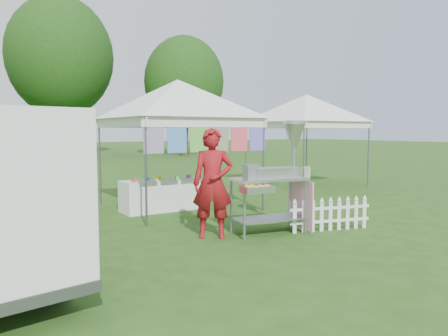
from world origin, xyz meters
TOP-DOWN VIEW (x-y plane):
  - ground at (0.00, 0.00)m, footprint 120.00×120.00m
  - canopy_main at (0.00, 3.49)m, footprint 4.24×4.24m
  - canopy_right at (5.50, 5.00)m, footprint 4.24×4.24m
  - tree_mid at (3.00, 28.00)m, footprint 7.60×7.60m
  - tree_right at (10.00, 22.00)m, footprint 5.60×5.60m
  - donut_cart at (0.35, 0.26)m, footprint 1.57×0.97m
  - vendor at (-0.84, 0.60)m, footprint 0.81×0.75m
  - picket_fence at (1.22, -0.15)m, footprint 1.57×0.47m
  - display_table at (-0.49, 3.39)m, footprint 1.80×0.70m

SIDE VIEW (x-z plane):
  - ground at x=0.00m, z-range 0.00..0.00m
  - picket_fence at x=1.22m, z-range 0.01..0.57m
  - display_table at x=-0.49m, z-range 0.00..0.70m
  - vendor at x=-0.84m, z-range 0.00..1.87m
  - donut_cart at x=0.35m, z-range 0.18..2.18m
  - canopy_main at x=0.00m, z-range 1.26..4.71m
  - canopy_right at x=5.50m, z-range 1.27..4.72m
  - tree_right at x=10.00m, z-range 0.97..9.39m
  - tree_mid at x=3.00m, z-range 1.38..12.90m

